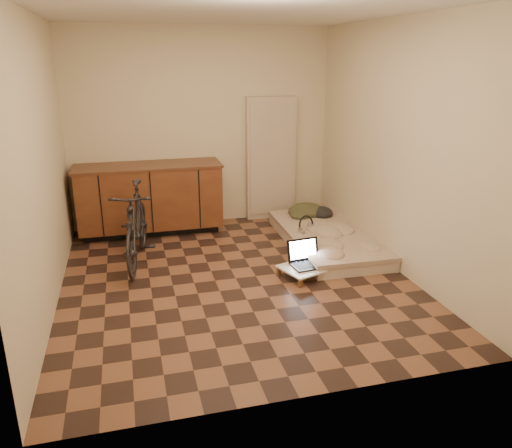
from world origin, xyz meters
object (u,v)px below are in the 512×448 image
object	(u,v)px
futon	(326,238)
lap_desk	(311,266)
bicycle	(136,221)
laptop	(307,260)

from	to	relation	value
futon	lap_desk	size ratio (longest dim) A/B	2.68
bicycle	futon	xyz separation A→B (m)	(2.26, -0.02, -0.41)
bicycle	laptop	distance (m)	1.92
bicycle	laptop	xyz separation A→B (m)	(1.72, -0.78, -0.33)
bicycle	laptop	world-z (taller)	bicycle
bicycle	lap_desk	bearing A→B (deg)	-15.71
bicycle	futon	size ratio (longest dim) A/B	0.76
lap_desk	bicycle	bearing A→B (deg)	135.52
bicycle	laptop	bearing A→B (deg)	-15.28
bicycle	laptop	size ratio (longest dim) A/B	3.88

